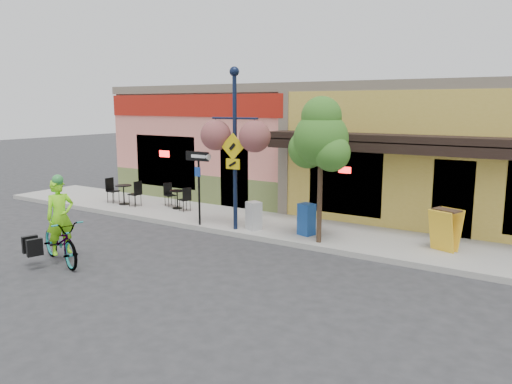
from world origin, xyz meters
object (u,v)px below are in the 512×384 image
Objects in this scene: newspaper_box_blue at (306,219)px; one_way_sign at (199,189)px; newspaper_box_grey at (254,216)px; building at (358,145)px; bicycle at (61,241)px; lamp_post at (235,150)px; street_tree at (320,170)px; cyclist_rider at (61,227)px.

one_way_sign is at bearing -152.32° from newspaper_box_blue.
one_way_sign is at bearing -142.84° from newspaper_box_grey.
newspaper_box_blue is at bearing 11.58° from one_way_sign.
building is 6.69m from newspaper_box_grey.
bicycle is 0.45× the size of lamp_post.
street_tree is at bearing -76.77° from building.
one_way_sign is 2.71× the size of newspaper_box_grey.
building reaches higher than newspaper_box_grey.
bicycle is 5.32m from lamp_post.
lamp_post is at bearing -130.89° from newspaper_box_grey.
lamp_post is at bearing -6.05° from bicycle.
cyclist_rider is at bearing -135.21° from street_tree.
lamp_post is at bearing -99.70° from building.
one_way_sign reaches higher than newspaper_box_grey.
lamp_post reaches higher than street_tree.
cyclist_rider is (0.05, 0.00, 0.36)m from bicycle.
building is at bearing 2.10° from cyclist_rider.
street_tree is at bearing 2.56° from one_way_sign.
street_tree reaches higher than bicycle.
newspaper_box_grey is 2.70m from street_tree.
street_tree is (1.56, -6.64, -0.15)m from building.
lamp_post is at bearing -149.93° from newspaper_box_blue.
building is 11.70m from cyclist_rider.
one_way_sign is (0.74, 4.37, 0.73)m from bicycle.
lamp_post is at bearing -5.51° from cyclist_rider.
cyclist_rider is 6.46m from newspaper_box_blue.
lamp_post is 5.23× the size of newspaper_box_blue.
newspaper_box_grey is (-1.58, -0.30, -0.03)m from newspaper_box_blue.
bicycle is 1.16× the size of cyclist_rider.
bicycle is at bearing -100.16° from one_way_sign.
newspaper_box_blue is 0.23× the size of street_tree.
cyclist_rider is 4.44m from one_way_sign.
cyclist_rider is 0.46× the size of street_tree.
street_tree is (2.21, -0.19, 1.54)m from newspaper_box_grey.
newspaper_box_blue is (4.04, 5.08, 0.05)m from bicycle.
one_way_sign is 1.90m from newspaper_box_grey.
lamp_post is at bearing -179.12° from street_tree.
newspaper_box_blue is at bearing 9.93° from lamp_post.
cyclist_rider reaches higher than bicycle.
bicycle is 2.33× the size of newspaper_box_blue.
lamp_post reaches higher than newspaper_box_blue.
one_way_sign is 2.51× the size of newspaper_box_blue.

